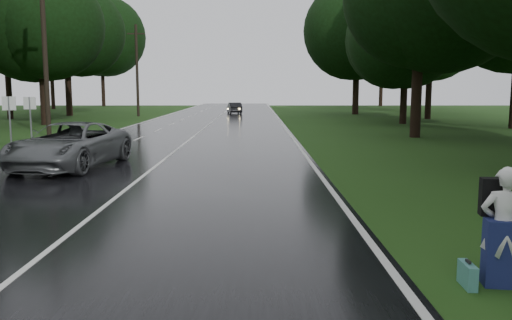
# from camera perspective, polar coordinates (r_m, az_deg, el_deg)

# --- Properties ---
(ground) EXTENTS (160.00, 160.00, 0.00)m
(ground) POSITION_cam_1_polar(r_m,az_deg,el_deg) (11.11, -19.50, -7.74)
(ground) COLOR #1F4113
(ground) RESTS_ON ground
(road) EXTENTS (12.00, 140.00, 0.04)m
(road) POSITION_cam_1_polar(r_m,az_deg,el_deg) (30.44, -6.99, 2.30)
(road) COLOR black
(road) RESTS_ON ground
(lane_center) EXTENTS (0.12, 140.00, 0.01)m
(lane_center) POSITION_cam_1_polar(r_m,az_deg,el_deg) (30.44, -6.99, 2.35)
(lane_center) COLOR silver
(lane_center) RESTS_ON road
(grey_car) EXTENTS (3.47, 6.17, 1.63)m
(grey_car) POSITION_cam_1_polar(r_m,az_deg,el_deg) (20.13, -19.47, 1.53)
(grey_car) COLOR #535759
(grey_car) RESTS_ON road
(far_car) EXTENTS (1.93, 3.98, 1.26)m
(far_car) POSITION_cam_1_polar(r_m,az_deg,el_deg) (59.75, -2.35, 5.63)
(far_car) COLOR black
(far_car) RESTS_ON road
(hitchhiker) EXTENTS (0.70, 0.65, 1.78)m
(hitchhiker) POSITION_cam_1_polar(r_m,az_deg,el_deg) (8.53, 25.07, -6.95)
(hitchhiker) COLOR silver
(hitchhiker) RESTS_ON ground
(suitcase) EXTENTS (0.17, 0.50, 0.35)m
(suitcase) POSITION_cam_1_polar(r_m,az_deg,el_deg) (8.47, 21.88, -11.46)
(suitcase) COLOR teal
(suitcase) RESTS_ON ground
(utility_pole_mid) EXTENTS (1.80, 0.28, 10.73)m
(utility_pole_mid) POSITION_cam_1_polar(r_m,az_deg,el_deg) (33.45, -21.41, 2.28)
(utility_pole_mid) COLOR black
(utility_pole_mid) RESTS_ON ground
(utility_pole_far) EXTENTS (1.80, 0.28, 9.32)m
(utility_pole_far) POSITION_cam_1_polar(r_m,az_deg,el_deg) (56.38, -12.58, 4.64)
(utility_pole_far) COLOR black
(utility_pole_far) RESTS_ON ground
(road_sign_a) EXTENTS (0.61, 0.10, 2.53)m
(road_sign_a) POSITION_cam_1_polar(r_m,az_deg,el_deg) (25.92, -24.86, 0.65)
(road_sign_a) COLOR white
(road_sign_a) RESTS_ON ground
(road_sign_b) EXTENTS (0.59, 0.10, 2.47)m
(road_sign_b) POSITION_cam_1_polar(r_m,az_deg,el_deg) (27.88, -23.02, 1.20)
(road_sign_b) COLOR white
(road_sign_b) RESTS_ON ground
(tree_left_e) EXTENTS (8.74, 8.74, 13.66)m
(tree_left_e) POSITION_cam_1_polar(r_m,az_deg,el_deg) (45.24, -21.76, 3.55)
(tree_left_e) COLOR black
(tree_left_e) RESTS_ON ground
(tree_left_f) EXTENTS (10.03, 10.03, 15.67)m
(tree_left_f) POSITION_cam_1_polar(r_m,az_deg,el_deg) (59.60, -19.47, 4.54)
(tree_left_f) COLOR black
(tree_left_f) RESTS_ON ground
(tree_right_d) EXTENTS (9.62, 9.62, 15.03)m
(tree_right_d) POSITION_cam_1_polar(r_m,az_deg,el_deg) (32.65, 16.76, 2.36)
(tree_right_d) COLOR black
(tree_right_d) RESTS_ON ground
(tree_right_e) EXTENTS (7.33, 7.33, 11.45)m
(tree_right_e) POSITION_cam_1_polar(r_m,az_deg,el_deg) (44.83, 15.56, 3.79)
(tree_right_e) COLOR black
(tree_right_e) RESTS_ON ground
(tree_right_f) EXTENTS (9.74, 9.74, 15.22)m
(tree_right_f) POSITION_cam_1_polar(r_m,az_deg,el_deg) (60.26, 10.66, 4.88)
(tree_right_f) COLOR black
(tree_right_f) RESTS_ON ground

